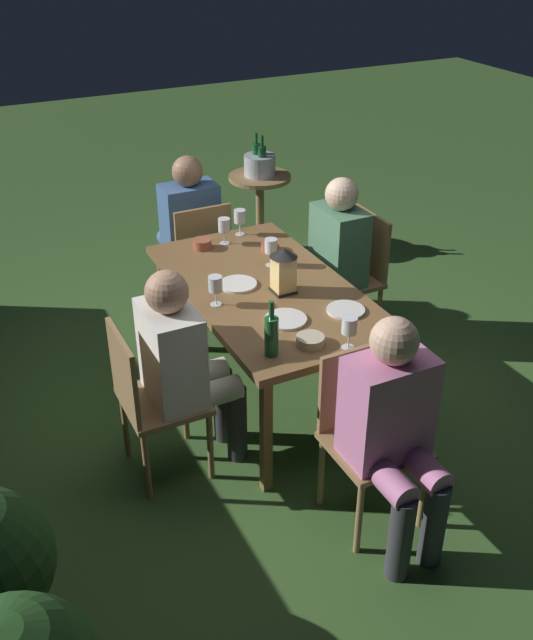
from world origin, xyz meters
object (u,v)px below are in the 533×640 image
person_in_green (330,256)px  wine_glass_b (271,247)px  green_bottle_on_table (271,335)px  chair_head_far (199,254)px  plate_a (238,284)px  wine_glass_a (349,327)px  chair_head_near (367,429)px  dining_table (266,295)px  chair_side_left_b (354,271)px  lantern_centerpiece (283,268)px  ice_bucket (260,163)px  bowl_olives (202,244)px  person_in_blue (187,224)px  person_in_pink (394,427)px  bowl_salad (310,340)px  wine_glass_e (224,226)px  bowl_bread (270,247)px  side_table (260,200)px  person_in_cream (185,361)px  plate_b (346,310)px  wine_glass_c (240,218)px  plate_c (286,319)px  chair_side_right_a (150,396)px

person_in_green → wine_glass_b: bearing=105.6°
green_bottle_on_table → chair_head_far: bearing=-9.7°
green_bottle_on_table → plate_a: green_bottle_on_table is taller
wine_glass_a → wine_glass_b: same height
chair_head_near → dining_table: bearing=0.0°
chair_side_left_b → lantern_centerpiece: bearing=120.9°
ice_bucket → dining_table: bearing=155.1°
bowl_olives → plate_a: bearing=179.2°
chair_head_far → person_in_blue: size_ratio=0.76×
person_in_pink → bowl_salad: size_ratio=8.20×
wine_glass_e → bowl_bread: wine_glass_e is taller
person_in_green → lantern_centerpiece: 0.79m
dining_table → side_table: 2.16m
bowl_bread → person_in_cream: bearing=132.0°
person_in_cream → wine_glass_a: (-0.39, -0.71, 0.22)m
plate_b → wine_glass_a: bearing=150.0°
person_in_green → chair_head_near: size_ratio=1.32×
person_in_pink → wine_glass_c: bearing=-4.8°
person_in_cream → chair_head_far: bearing=-24.0°
bowl_salad → chair_head_near: bearing=-169.2°
wine_glass_b → dining_table: bearing=148.0°
green_bottle_on_table → bowl_bread: 1.18m
plate_c → ice_bucket: size_ratio=0.64×
person_in_cream → plate_a: bearing=-48.1°
person_in_pink → plate_b: person_in_pink is taller
chair_side_left_b → plate_b: (-0.81, 0.58, 0.26)m
person_in_blue → wine_glass_c: (-0.53, -0.17, 0.22)m
green_bottle_on_table → plate_c: (0.25, -0.21, -0.10)m
person_in_pink → lantern_centerpiece: bearing=-2.7°
green_bottle_on_table → wine_glass_b: 0.97m
dining_table → wine_glass_e: bearing=-1.9°
person_in_blue → wine_glass_a: bearing=-178.0°
chair_side_right_a → plate_c: 0.80m
ice_bucket → person_in_blue: bearing=127.3°
green_bottle_on_table → wine_glass_e: green_bottle_on_table is taller
chair_side_right_a → wine_glass_b: wine_glass_b is taller
wine_glass_c → plate_c: bearing=167.4°
wine_glass_a → ice_bucket: ice_bucket is taller
bowl_bread → bowl_salad: size_ratio=0.82×
dining_table → person_in_cream: (-0.37, 0.64, -0.04)m
chair_side_left_b → chair_head_far: bearing=50.1°
dining_table → chair_head_near: chair_head_near is taller
chair_side_left_b → wine_glass_e: size_ratio=5.15×
person_in_pink → ice_bucket: (3.21, -0.90, 0.11)m
person_in_pink → plate_b: (0.82, -0.25, 0.11)m
person_in_green → bowl_bread: size_ratio=10.05×
chair_side_left_b → green_bottle_on_table: size_ratio=3.00×
chair_side_right_a → ice_bucket: size_ratio=2.53×
wine_glass_a → wine_glass_e: same height
dining_table → wine_glass_e: wine_glass_e is taller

